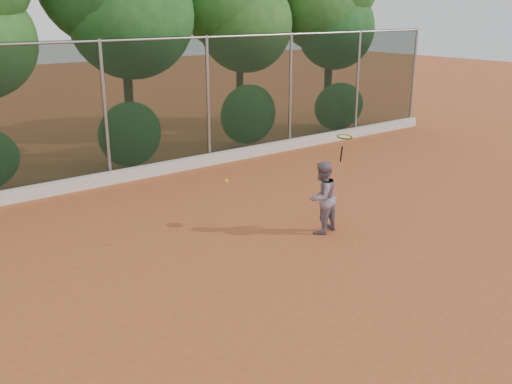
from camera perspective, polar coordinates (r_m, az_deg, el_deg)
ground at (r=9.32m, az=3.82°, el=-8.84°), size 80.00×80.00×0.00m
concrete_curb at (r=14.71m, az=-14.07°, el=1.43°), size 24.00×0.20×0.30m
tennis_player at (r=11.05m, az=6.60°, el=-0.55°), size 0.78×0.66×1.43m
chainlink_fence at (r=14.50m, az=-14.88°, el=8.08°), size 24.09×0.09×3.50m
tennis_racket at (r=11.00m, az=8.80°, el=5.27°), size 0.34×0.34×0.53m
tennis_ball_in_flight at (r=10.11m, az=-2.98°, el=1.11°), size 0.07×0.07×0.07m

